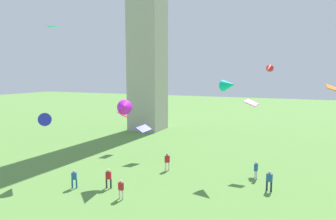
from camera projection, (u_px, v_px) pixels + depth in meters
The scene contains 15 objects.
person_0 at pixel (167, 161), 29.71m from camera, with size 0.48×0.54×1.81m.
person_1 at pixel (109, 177), 25.08m from camera, with size 0.52×0.39×1.73m.
person_2 at pixel (269, 180), 24.44m from camera, with size 0.53×0.43×1.77m.
person_3 at pixel (121, 188), 22.88m from camera, with size 0.48×0.34×1.59m.
person_4 at pixel (256, 169), 27.20m from camera, with size 0.33×0.54×1.75m.
person_5 at pixel (74, 178), 25.09m from camera, with size 0.49×0.42×1.63m.
kite_flying_0 at pixel (269, 69), 32.68m from camera, with size 1.01×1.43×1.08m.
kite_flying_1 at pixel (251, 103), 29.52m from camera, with size 1.51×1.19×0.70m.
kite_flying_2 at pixel (123, 115), 37.44m from camera, with size 0.95×1.53×0.94m.
kite_flying_3 at pixel (53, 26), 24.10m from camera, with size 0.94×0.78×0.08m.
kite_flying_4 at pixel (229, 85), 28.56m from camera, with size 2.03×1.85×1.28m.
kite_flying_5 at pixel (332, 88), 17.27m from camera, with size 0.72×1.08×0.49m.
kite_flying_6 at pixel (144, 129), 33.54m from camera, with size 1.44×1.80×0.74m.
kite_flying_7 at pixel (47, 119), 27.38m from camera, with size 2.06×2.21×1.43m.
kite_flying_8 at pixel (124, 107), 27.02m from camera, with size 2.43×2.72×1.80m.
Camera 1 is at (10.85, -6.72, 9.85)m, focal length 30.91 mm.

